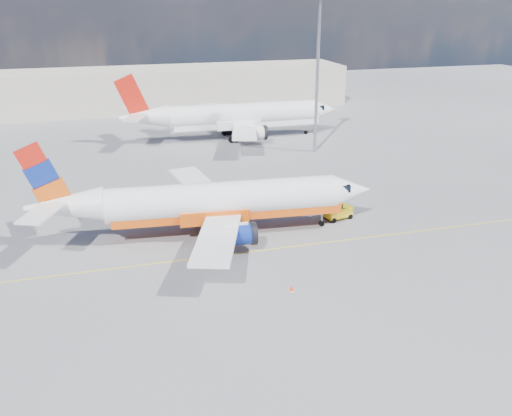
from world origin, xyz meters
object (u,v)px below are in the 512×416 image
object	(u,v)px
second_jet	(236,116)
gse_tug	(337,211)
main_jet	(212,202)
traffic_cone	(291,288)

from	to	relation	value
second_jet	gse_tug	world-z (taller)	second_jet
main_jet	traffic_cone	xyz separation A→B (m)	(3.63, -12.86, -3.13)
main_jet	traffic_cone	distance (m)	13.72
traffic_cone	second_jet	bearing A→B (deg)	80.63
gse_tug	traffic_cone	size ratio (longest dim) A/B	5.46
traffic_cone	gse_tug	bearing A→B (deg)	53.69
gse_tug	traffic_cone	xyz separation A→B (m)	(-9.77, -13.30, -0.66)
main_jet	second_jet	world-z (taller)	second_jet
second_jet	traffic_cone	bearing A→B (deg)	-98.26
second_jet	gse_tug	distance (m)	37.17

